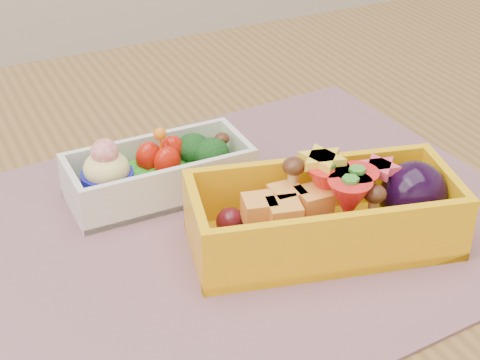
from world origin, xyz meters
name	(u,v)px	position (x,y,z in m)	size (l,w,h in m)	color
table	(194,339)	(0.00, 0.00, 0.65)	(1.20, 0.80, 0.75)	brown
placemat	(234,228)	(0.04, 0.00, 0.75)	(0.45, 0.34, 0.00)	#865C64
bento_white	(158,172)	(0.00, 0.07, 0.77)	(0.15, 0.06, 0.06)	silver
bento_yellow	(330,212)	(0.09, -0.05, 0.78)	(0.21, 0.13, 0.06)	#F6AF0C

